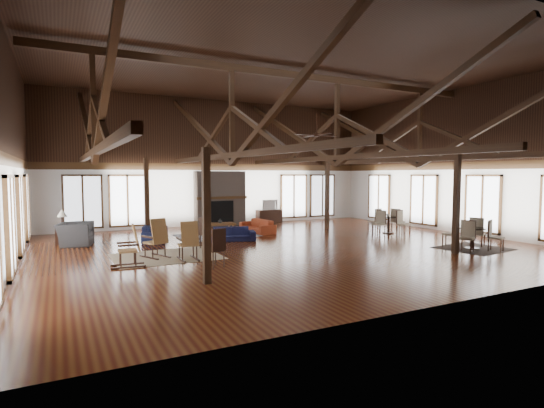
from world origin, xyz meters
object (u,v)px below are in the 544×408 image
armchair (75,234)px  tv_console (269,216)px  sofa_navy_front (232,234)px  cafe_table_near (472,234)px  coffee_table (218,225)px  cafe_table_far (389,222)px  sofa_orange (257,226)px  sofa_navy_left (155,232)px

armchair → tv_console: size_ratio=0.93×
sofa_navy_front → armchair: (-5.19, 1.49, 0.14)m
sofa_navy_front → cafe_table_near: (6.43, -5.17, 0.24)m
coffee_table → cafe_table_far: 7.05m
sofa_orange → cafe_table_far: cafe_table_far is taller
armchair → cafe_table_far: (11.77, -2.56, 0.10)m
sofa_navy_front → sofa_navy_left: bearing=165.0°
armchair → tv_console: bearing=-56.6°
cafe_table_near → tv_console: 10.25m
cafe_table_far → tv_console: bearing=114.5°
sofa_navy_front → cafe_table_near: cafe_table_near is taller
cafe_table_far → armchair: bearing=167.7°
coffee_table → cafe_table_near: bearing=-39.9°
sofa_orange → armchair: bearing=-94.5°
armchair → sofa_orange: bearing=-75.1°
coffee_table → cafe_table_near: 9.22m
armchair → cafe_table_near: size_ratio=0.64×
coffee_table → cafe_table_near: cafe_table_near is taller
sofa_navy_left → sofa_orange: size_ratio=1.08×
coffee_table → armchair: armchair is taller
sofa_navy_left → armchair: bearing=106.0°
cafe_table_far → tv_console: 6.40m
sofa_navy_left → tv_console: 7.20m
coffee_table → tv_console: (3.95, 3.36, -0.13)m
sofa_navy_left → tv_console: bearing=-46.2°
tv_console → cafe_table_far: bearing=-65.5°
sofa_navy_left → tv_console: tv_console is taller
sofa_navy_left → cafe_table_far: bearing=-89.0°
sofa_orange → cafe_table_near: (4.63, -6.82, 0.22)m
coffee_table → sofa_navy_front: bearing=-83.0°
sofa_orange → cafe_table_near: cafe_table_near is taller
armchair → cafe_table_near: bearing=-106.2°
cafe_table_near → cafe_table_far: (0.15, 4.11, 0.00)m
cafe_table_near → cafe_table_far: 4.11m
sofa_orange → coffee_table: 1.86m
sofa_navy_left → coffee_table: 2.46m
sofa_navy_left → tv_console: (6.40, 3.29, 0.03)m
sofa_navy_left → cafe_table_near: (8.91, -6.64, 0.19)m
cafe_table_far → tv_console: size_ratio=1.48×
sofa_navy_left → armchair: armchair is taller
sofa_navy_left → sofa_orange: bearing=-71.1°
sofa_orange → cafe_table_near: 8.24m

